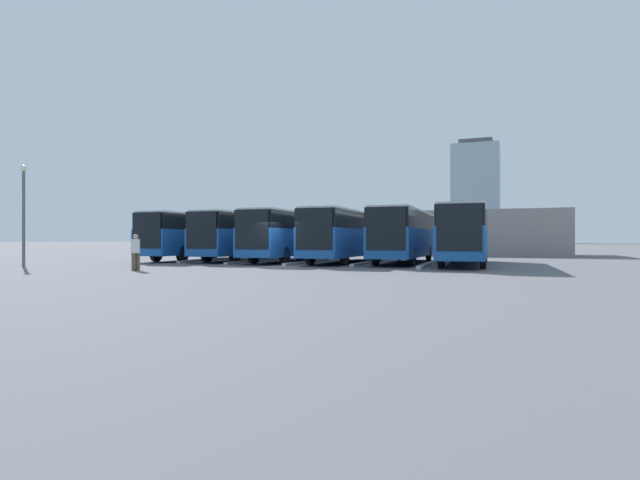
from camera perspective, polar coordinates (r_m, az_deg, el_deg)
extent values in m
plane|color=#5B5B60|center=(28.17, -4.78, -3.02)|extent=(600.00, 600.00, 0.00)
cube|color=#19519E|center=(30.90, 16.29, -0.31)|extent=(2.94, 12.35, 1.73)
cube|color=black|center=(30.92, 16.29, 2.28)|extent=(2.90, 12.17, 1.06)
cube|color=black|center=(24.77, 15.61, 1.42)|extent=(2.12, 0.13, 2.30)
cube|color=#19519E|center=(24.77, 15.61, -1.89)|extent=(2.29, 0.16, 0.40)
cube|color=silver|center=(30.95, 16.29, 3.37)|extent=(2.83, 11.86, 0.12)
cylinder|color=black|center=(27.08, 18.13, -1.97)|extent=(0.35, 1.12, 1.11)
cylinder|color=black|center=(27.19, 13.69, -1.96)|extent=(0.35, 1.12, 1.11)
cylinder|color=black|center=(34.68, 18.33, -1.54)|extent=(0.35, 1.12, 1.11)
cylinder|color=black|center=(34.77, 14.86, -1.53)|extent=(0.35, 1.12, 1.11)
cube|color=#B2B2AD|center=(29.35, 12.20, -2.75)|extent=(0.58, 7.77, 0.15)
cube|color=#19519E|center=(32.52, 9.68, -0.29)|extent=(2.94, 12.35, 1.73)
cube|color=black|center=(32.54, 9.68, 2.17)|extent=(2.90, 12.17, 1.06)
cube|color=black|center=(26.48, 7.51, 1.33)|extent=(2.12, 0.13, 2.30)
cube|color=#19519E|center=(26.48, 7.51, -1.76)|extent=(2.29, 0.16, 0.40)
cube|color=silver|center=(32.57, 9.68, 3.21)|extent=(2.83, 11.86, 0.12)
cylinder|color=black|center=(28.62, 10.52, -1.86)|extent=(0.35, 1.12, 1.11)
cylinder|color=black|center=(29.00, 6.40, -1.84)|extent=(0.35, 1.12, 1.11)
cylinder|color=black|center=(36.15, 12.31, -1.47)|extent=(0.35, 1.12, 1.11)
cylinder|color=black|center=(36.45, 9.02, -1.46)|extent=(0.35, 1.12, 1.11)
cube|color=#B2B2AD|center=(31.23, 5.51, -2.58)|extent=(0.58, 7.77, 0.15)
cube|color=#19519E|center=(33.00, 2.91, -0.29)|extent=(2.94, 12.35, 1.73)
cube|color=black|center=(33.02, 2.91, 2.14)|extent=(2.90, 12.17, 1.06)
cube|color=black|center=(27.16, -0.70, 1.29)|extent=(2.12, 0.13, 2.30)
cube|color=#19519E|center=(27.16, -0.70, -1.72)|extent=(2.29, 0.16, 0.40)
cube|color=silver|center=(33.05, 2.91, 3.16)|extent=(2.83, 11.86, 0.12)
cylinder|color=black|center=(29.07, 2.82, -1.84)|extent=(0.35, 1.12, 1.11)
cylinder|color=black|center=(29.73, -1.08, -1.79)|extent=(0.35, 1.12, 1.11)
cylinder|color=black|center=(36.43, 6.16, -1.46)|extent=(0.35, 1.12, 1.11)
cylinder|color=black|center=(36.95, 2.98, -1.44)|extent=(0.35, 1.12, 1.11)
cube|color=#B2B2AD|center=(32.00, -1.43, -2.52)|extent=(0.58, 7.77, 0.15)
cube|color=#19519E|center=(34.42, -3.19, -0.28)|extent=(2.94, 12.35, 1.73)
cube|color=black|center=(34.44, -3.19, 2.05)|extent=(2.90, 12.17, 1.06)
cube|color=black|center=(28.83, -7.82, 1.22)|extent=(2.12, 0.13, 2.30)
cube|color=#19519E|center=(28.84, -7.82, -1.62)|extent=(2.29, 0.16, 0.40)
cube|color=silver|center=(34.47, -3.19, 3.03)|extent=(2.83, 11.86, 0.12)
cylinder|color=black|center=(30.52, -4.06, -1.75)|extent=(0.35, 1.12, 1.11)
cylinder|color=black|center=(31.41, -7.60, -1.70)|extent=(0.35, 1.12, 1.11)
cylinder|color=black|center=(37.63, 0.49, -1.41)|extent=(0.35, 1.12, 1.11)
cylinder|color=black|center=(38.35, -2.50, -1.39)|extent=(0.35, 1.12, 1.11)
cube|color=#B2B2AD|center=(33.68, -7.49, -2.39)|extent=(0.58, 7.77, 0.15)
cube|color=#19519E|center=(36.72, -8.28, -0.26)|extent=(2.94, 12.35, 1.73)
cube|color=black|center=(36.74, -8.28, 1.92)|extent=(2.90, 12.17, 1.06)
cube|color=black|center=(31.39, -13.43, 1.12)|extent=(2.12, 0.13, 2.30)
cube|color=#19519E|center=(31.39, -13.44, -1.48)|extent=(2.29, 0.16, 0.40)
cube|color=silver|center=(36.76, -8.28, 2.84)|extent=(2.83, 11.86, 0.12)
cylinder|color=black|center=(32.88, -9.69, -1.62)|extent=(0.35, 1.12, 1.11)
cylinder|color=black|center=(33.95, -12.81, -1.57)|extent=(0.35, 1.12, 1.11)
cylinder|color=black|center=(39.72, -4.41, -1.34)|extent=(0.35, 1.12, 1.11)
cylinder|color=black|center=(40.60, -7.14, -1.31)|extent=(0.35, 1.12, 1.11)
cube|color=#B2B2AD|center=(36.21, -12.38, -2.23)|extent=(0.58, 7.77, 0.15)
cube|color=#19519E|center=(38.48, -13.54, -0.25)|extent=(2.94, 12.35, 1.73)
cube|color=black|center=(38.50, -13.54, 1.83)|extent=(2.90, 12.17, 1.06)
cube|color=black|center=(33.47, -19.21, 1.05)|extent=(2.12, 0.13, 2.30)
cube|color=#19519E|center=(33.47, -19.22, -1.39)|extent=(2.29, 0.16, 0.40)
cube|color=silver|center=(38.53, -13.54, 2.71)|extent=(2.83, 11.86, 0.12)
cylinder|color=black|center=(34.75, -15.45, -1.53)|extent=(0.35, 1.12, 1.11)
cylinder|color=black|center=(35.98, -18.22, -1.48)|extent=(0.35, 1.12, 1.11)
cylinder|color=black|center=(41.23, -9.46, -1.29)|extent=(0.35, 1.12, 1.11)
cylinder|color=black|center=(42.28, -11.97, -1.26)|extent=(0.35, 1.12, 1.11)
cylinder|color=brown|center=(25.66, -20.10, -2.36)|extent=(0.25, 0.25, 0.85)
cylinder|color=brown|center=(25.57, -20.53, -2.37)|extent=(0.25, 0.25, 0.85)
cylinder|color=silver|center=(25.59, -20.31, -0.66)|extent=(0.51, 0.51, 0.68)
sphere|color=tan|center=(25.59, -20.31, 0.36)|extent=(0.23, 0.23, 0.23)
cube|color=gray|center=(52.71, 7.86, 0.71)|extent=(34.15, 8.18, 4.26)
cube|color=silver|center=(58.21, 9.17, 2.49)|extent=(34.15, 3.00, 0.24)
cylinder|color=slate|center=(57.90, 21.04, 0.52)|extent=(0.20, 0.20, 4.01)
cylinder|color=slate|center=(62.85, -1.32, 0.48)|extent=(0.20, 0.20, 4.01)
cube|color=#93A8B7|center=(246.43, 17.41, 4.98)|extent=(21.20, 21.20, 45.63)
cube|color=#4C4C51|center=(249.66, 17.41, 10.48)|extent=(14.84, 14.84, 2.40)
cylinder|color=#59595E|center=(32.45, -30.77, 2.07)|extent=(0.16, 0.16, 5.31)
sphere|color=#EAEACC|center=(32.67, -30.77, 7.05)|extent=(0.36, 0.36, 0.36)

